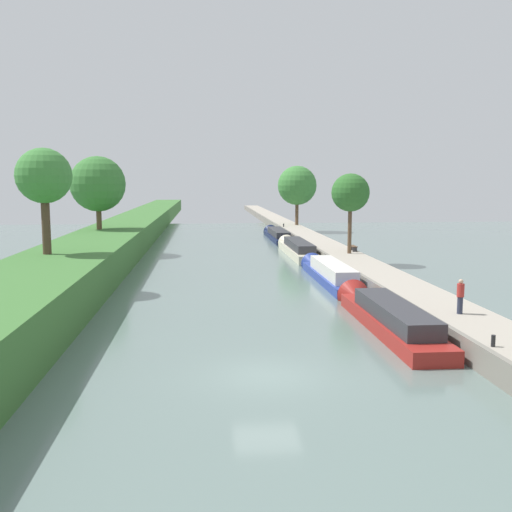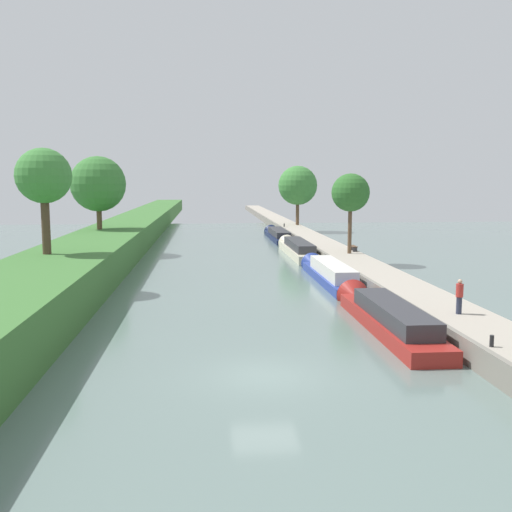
{
  "view_description": "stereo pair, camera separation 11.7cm",
  "coord_description": "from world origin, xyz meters",
  "px_view_note": "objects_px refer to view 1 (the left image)",
  "views": [
    {
      "loc": [
        -2.24,
        -20.89,
        7.23
      ],
      "look_at": [
        2.02,
        27.31,
        1.0
      ],
      "focal_mm": 40.73,
      "sensor_mm": 36.0,
      "label": 1
    },
    {
      "loc": [
        -2.13,
        -20.9,
        7.23
      ],
      "look_at": [
        2.02,
        27.31,
        1.0
      ],
      "focal_mm": 40.73,
      "sensor_mm": 36.0,
      "label": 2
    }
  ],
  "objects_px": {
    "narrowboat_cream": "(297,248)",
    "narrowboat_navy": "(277,235)",
    "park_bench": "(353,247)",
    "narrowboat_blue": "(329,272)",
    "mooring_bollard_far": "(284,225)",
    "mooring_bollard_near": "(493,341)",
    "narrowboat_red": "(386,315)",
    "person_walking": "(460,296)"
  },
  "relations": [
    {
      "from": "narrowboat_blue",
      "to": "park_bench",
      "type": "bearing_deg",
      "value": 65.75
    },
    {
      "from": "mooring_bollard_far",
      "to": "narrowboat_blue",
      "type": "bearing_deg",
      "value": -92.71
    },
    {
      "from": "narrowboat_red",
      "to": "mooring_bollard_near",
      "type": "bearing_deg",
      "value": -75.54
    },
    {
      "from": "narrowboat_blue",
      "to": "narrowboat_navy",
      "type": "relative_size",
      "value": 0.9
    },
    {
      "from": "narrowboat_navy",
      "to": "park_bench",
      "type": "height_order",
      "value": "park_bench"
    },
    {
      "from": "narrowboat_red",
      "to": "narrowboat_navy",
      "type": "height_order",
      "value": "narrowboat_red"
    },
    {
      "from": "narrowboat_navy",
      "to": "park_bench",
      "type": "xyz_separation_m",
      "value": [
        4.18,
        -21.91,
        0.84
      ]
    },
    {
      "from": "narrowboat_cream",
      "to": "narrowboat_navy",
      "type": "bearing_deg",
      "value": 89.88
    },
    {
      "from": "narrowboat_blue",
      "to": "mooring_bollard_near",
      "type": "relative_size",
      "value": 30.6
    },
    {
      "from": "park_bench",
      "to": "narrowboat_cream",
      "type": "bearing_deg",
      "value": 126.13
    },
    {
      "from": "narrowboat_blue",
      "to": "person_walking",
      "type": "distance_m",
      "value": 15.88
    },
    {
      "from": "narrowboat_cream",
      "to": "narrowboat_navy",
      "type": "xyz_separation_m",
      "value": [
        0.03,
        16.14,
        -0.09
      ]
    },
    {
      "from": "person_walking",
      "to": "park_bench",
      "type": "bearing_deg",
      "value": 86.98
    },
    {
      "from": "narrowboat_cream",
      "to": "mooring_bollard_near",
      "type": "relative_size",
      "value": 32.86
    },
    {
      "from": "narrowboat_red",
      "to": "park_bench",
      "type": "height_order",
      "value": "park_bench"
    },
    {
      "from": "narrowboat_blue",
      "to": "mooring_bollard_far",
      "type": "relative_size",
      "value": 30.6
    },
    {
      "from": "mooring_bollard_far",
      "to": "narrowboat_red",
      "type": "bearing_deg",
      "value": -92.08
    },
    {
      "from": "narrowboat_blue",
      "to": "narrowboat_navy",
      "type": "bearing_deg",
      "value": 89.89
    },
    {
      "from": "mooring_bollard_near",
      "to": "park_bench",
      "type": "distance_m",
      "value": 30.49
    },
    {
      "from": "narrowboat_red",
      "to": "narrowboat_blue",
      "type": "xyz_separation_m",
      "value": [
        0.08,
        13.73,
        0.01
      ]
    },
    {
      "from": "narrowboat_navy",
      "to": "park_bench",
      "type": "distance_m",
      "value": 22.32
    },
    {
      "from": "narrowboat_navy",
      "to": "person_walking",
      "type": "distance_m",
      "value": 46.97
    },
    {
      "from": "narrowboat_cream",
      "to": "person_walking",
      "type": "xyz_separation_m",
      "value": [
        2.9,
        -30.73,
        1.27
      ]
    },
    {
      "from": "narrowboat_cream",
      "to": "narrowboat_red",
      "type": "bearing_deg",
      "value": -90.2
    },
    {
      "from": "narrowboat_blue",
      "to": "mooring_bollard_far",
      "type": "height_order",
      "value": "narrowboat_blue"
    },
    {
      "from": "narrowboat_navy",
      "to": "mooring_bollard_near",
      "type": "height_order",
      "value": "mooring_bollard_near"
    },
    {
      "from": "narrowboat_cream",
      "to": "narrowboat_blue",
      "type": "bearing_deg",
      "value": -90.1
    },
    {
      "from": "narrowboat_navy",
      "to": "mooring_bollard_far",
      "type": "distance_m",
      "value": 6.74
    },
    {
      "from": "park_bench",
      "to": "person_walking",
      "type": "bearing_deg",
      "value": -93.02
    },
    {
      "from": "narrowboat_navy",
      "to": "narrowboat_cream",
      "type": "bearing_deg",
      "value": -90.12
    },
    {
      "from": "narrowboat_blue",
      "to": "mooring_bollard_near",
      "type": "xyz_separation_m",
      "value": [
        1.79,
        -20.98,
        0.65
      ]
    },
    {
      "from": "narrowboat_blue",
      "to": "mooring_bollard_near",
      "type": "height_order",
      "value": "narrowboat_blue"
    },
    {
      "from": "narrowboat_blue",
      "to": "mooring_bollard_far",
      "type": "distance_m",
      "value": 37.84
    },
    {
      "from": "park_bench",
      "to": "narrowboat_red",
      "type": "bearing_deg",
      "value": -100.56
    },
    {
      "from": "person_walking",
      "to": "park_bench",
      "type": "height_order",
      "value": "person_walking"
    },
    {
      "from": "narrowboat_navy",
      "to": "narrowboat_red",
      "type": "bearing_deg",
      "value": -90.17
    },
    {
      "from": "narrowboat_red",
      "to": "person_walking",
      "type": "bearing_deg",
      "value": -31.19
    },
    {
      "from": "mooring_bollard_near",
      "to": "narrowboat_navy",
      "type": "bearing_deg",
      "value": 91.9
    },
    {
      "from": "mooring_bollard_near",
      "to": "narrowboat_blue",
      "type": "bearing_deg",
      "value": 94.88
    },
    {
      "from": "narrowboat_cream",
      "to": "park_bench",
      "type": "relative_size",
      "value": 9.86
    },
    {
      "from": "narrowboat_blue",
      "to": "park_bench",
      "type": "xyz_separation_m",
      "value": [
        4.24,
        9.41,
        0.77
      ]
    },
    {
      "from": "narrowboat_red",
      "to": "narrowboat_blue",
      "type": "distance_m",
      "value": 13.73
    }
  ]
}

